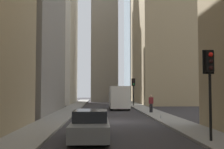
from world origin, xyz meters
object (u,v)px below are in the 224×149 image
object	(u,v)px
delivery_truck	(119,97)
traffic_light_midblock	(134,86)
traffic_light_foreground	(210,73)
hatchback_grey	(90,126)
discarded_bottle	(161,117)
pedestrian	(151,103)

from	to	relation	value
delivery_truck	traffic_light_midblock	xyz separation A→B (m)	(5.82, -2.54, 1.58)
traffic_light_foreground	hatchback_grey	bearing A→B (deg)	77.51
discarded_bottle	traffic_light_midblock	bearing A→B (deg)	-0.09
traffic_light_midblock	discarded_bottle	world-z (taller)	traffic_light_midblock
pedestrian	hatchback_grey	bearing A→B (deg)	159.09
hatchback_grey	traffic_light_midblock	size ratio (longest dim) A/B	1.09
traffic_light_midblock	delivery_truck	bearing A→B (deg)	156.41
pedestrian	discarded_bottle	size ratio (longest dim) A/B	6.56
traffic_light_foreground	discarded_bottle	world-z (taller)	traffic_light_foreground
traffic_light_foreground	pedestrian	xyz separation A→B (m)	(15.86, -0.21, -2.03)
hatchback_grey	pedestrian	xyz separation A→B (m)	(14.67, -5.61, 0.44)
hatchback_grey	traffic_light_midblock	world-z (taller)	traffic_light_midblock
hatchback_grey	traffic_light_midblock	xyz separation A→B (m)	(27.31, -5.34, 2.38)
traffic_light_foreground	discarded_bottle	distance (m)	10.34
traffic_light_foreground	pedestrian	distance (m)	15.99
hatchback_grey	traffic_light_foreground	distance (m)	6.06
traffic_light_midblock	traffic_light_foreground	bearing A→B (deg)	-179.89
traffic_light_midblock	pedestrian	distance (m)	12.79
pedestrian	delivery_truck	bearing A→B (deg)	22.37
delivery_truck	traffic_light_midblock	bearing A→B (deg)	-23.59
delivery_truck	traffic_light_midblock	world-z (taller)	traffic_light_midblock
traffic_light_midblock	discarded_bottle	distance (m)	18.78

